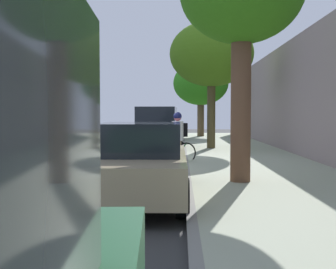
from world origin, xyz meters
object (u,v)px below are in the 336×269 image
Objects in this scene: bicycle_at_curb at (172,153)px; street_tree_corner at (201,84)px; cyclist_with_backpack at (178,133)px; parked_sedan_grey_far at (165,129)px; street_tree_far_end at (212,54)px; parked_sedan_tan_second at (140,162)px; parked_suv_dark_blue_mid at (157,128)px.

street_tree_corner reaches higher than bicycle_at_curb.
bicycle_at_curb is at bearing 116.80° from cyclist_with_backpack.
bicycle_at_curb is (0.67, -11.81, -0.37)m from parked_sedan_grey_far.
street_tree_corner is (0.00, 9.96, -0.59)m from street_tree_far_end.
cyclist_with_backpack is 0.34× the size of street_tree_corner.
parked_sedan_tan_second is 0.98× the size of parked_sedan_grey_far.
bicycle_at_curb is 0.29× the size of street_tree_far_end.
cyclist_with_backpack reaches higher than bicycle_at_curb.
cyclist_with_backpack is (0.97, -5.47, 0.05)m from parked_suv_dark_blue_mid.
cyclist_with_backpack reaches higher than parked_sedan_grey_far.
parked_sedan_tan_second and parked_sedan_grey_far have the same top height.
street_tree_far_end is (2.16, 10.83, 3.58)m from parked_sedan_tan_second.
parked_sedan_grey_far is at bearing -126.48° from street_tree_corner.
bicycle_at_curb is at bearing -96.35° from street_tree_corner.
cyclist_with_backpack is (0.89, -12.25, 0.32)m from parked_sedan_grey_far.
parked_suv_dark_blue_mid is 0.92× the size of street_tree_corner.
parked_suv_dark_blue_mid is 1.05× the size of parked_sedan_grey_far.
parked_suv_dark_blue_mid is at bearing -90.73° from parked_sedan_grey_far.
street_tree_corner is (1.67, 14.97, 3.35)m from bicycle_at_curb.
parked_sedan_grey_far is 4.93m from street_tree_corner.
parked_suv_dark_blue_mid is 2.86× the size of bicycle_at_curb.
street_tree_far_end is at bearing 71.60° from bicycle_at_curb.
cyclist_with_backpack reaches higher than parked_sedan_tan_second.
cyclist_with_backpack is (0.22, -0.44, 0.68)m from bicycle_at_curb.
parked_sedan_grey_far is at bearing 93.23° from bicycle_at_curb.
bicycle_at_curb is at bearing -86.77° from parked_sedan_grey_far.
parked_sedan_tan_second is 21.11m from street_tree_corner.
parked_sedan_grey_far is at bearing 94.14° from cyclist_with_backpack.
street_tree_far_end is (1.67, 5.01, 3.94)m from bicycle_at_curb.
parked_sedan_tan_second is 2.52× the size of cyclist_with_backpack.
parked_suv_dark_blue_mid is 5.13m from bicycle_at_curb.
parked_sedan_tan_second is at bearing -101.27° from street_tree_far_end.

